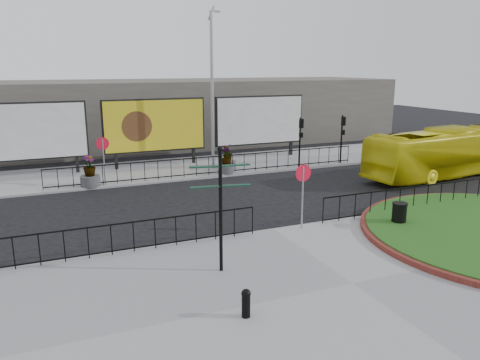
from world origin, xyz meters
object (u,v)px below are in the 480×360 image
bus (441,153)px  planter_c (228,160)px  bollard (246,302)px  planter_a (90,174)px  planter_b (226,163)px  lamp_post (212,89)px  billboard_mid (155,126)px  fingerpost_sign (220,197)px  litter_bin (399,215)px

bus → planter_c: 12.05m
bollard → bus: 18.89m
planter_a → planter_b: planter_a is taller
bollard → planter_c: bearing=70.2°
lamp_post → planter_b: bearing=-81.9°
bus → planter_b: 12.01m
lamp_post → planter_b: size_ratio=6.20×
lamp_post → bollard: bearing=-106.9°
billboard_mid → bollard: billboard_mid is taller
lamp_post → planter_c: (0.69, -0.63, -4.15)m
bollard → planter_a: size_ratio=0.46×
fingerpost_sign → planter_b: bearing=81.4°
billboard_mid → bollard: (-2.01, -18.46, -2.08)m
billboard_mid → planter_b: (3.24, -3.57, -1.87)m
planter_c → planter_a: bearing=-173.0°
lamp_post → planter_a: (-7.24, -1.60, -4.09)m
planter_a → litter_bin: bearing=-47.3°
planter_c → lamp_post: bearing=137.9°
planter_a → planter_c: planter_a is taller
planter_a → planter_c: (7.93, 0.97, -0.06)m
lamp_post → planter_c: bearing=-42.1°
lamp_post → planter_a: 8.47m
billboard_mid → planter_b: bearing=-47.8°
litter_bin → planter_c: size_ratio=0.63×
billboard_mid → fingerpost_sign: (-1.63, -15.70, -0.19)m
planter_a → planter_b: (7.47, 0.00, -0.00)m
litter_bin → planter_a: size_ratio=0.59×
fingerpost_sign → planter_b: 13.18m
bollard → planter_b: planter_b is taller
fingerpost_sign → planter_c: fingerpost_sign is taller
planter_b → bus: bearing=-25.0°
planter_c → bus: bearing=-30.1°
bus → planter_c: bus is taller
litter_bin → billboard_mid: bearing=112.2°
bus → planter_a: bearing=68.5°
planter_c → planter_b: bearing=-115.5°
lamp_post → bus: size_ratio=0.94×
planter_c → litter_bin: bearing=-79.2°
litter_bin → planter_a: planter_a is taller
bollard → planter_a: bearing=98.5°
fingerpost_sign → planter_a: bearing=115.4°
bollard → planter_b: 15.78m
planter_b → lamp_post: bearing=98.1°
litter_bin → bus: size_ratio=0.10×
billboard_mid → planter_b: size_ratio=4.16×
lamp_post → fingerpost_sign: lamp_post is taller
billboard_mid → planter_a: size_ratio=3.84×
fingerpost_sign → planter_c: bearing=81.1°
planter_b → planter_c: size_ratio=0.98×
litter_bin → planter_b: bearing=104.0°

